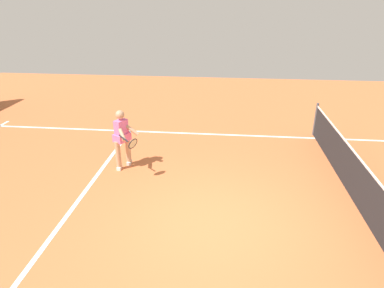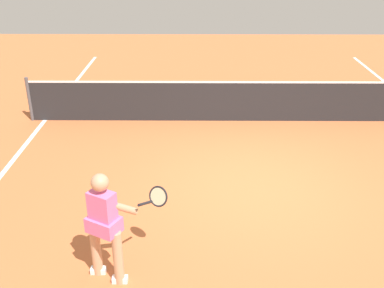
{
  "view_description": "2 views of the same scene",
  "coord_description": "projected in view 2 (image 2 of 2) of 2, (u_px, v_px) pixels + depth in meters",
  "views": [
    {
      "loc": [
        5.45,
        0.17,
        4.1
      ],
      "look_at": [
        -1.42,
        -0.54,
        1.07
      ],
      "focal_mm": 31.33,
      "sensor_mm": 36.0,
      "label": 1
    },
    {
      "loc": [
        -1.05,
        -7.06,
        4.14
      ],
      "look_at": [
        -1.11,
        -0.39,
        0.99
      ],
      "focal_mm": 42.35,
      "sensor_mm": 36.0,
      "label": 2
    }
  ],
  "objects": [
    {
      "name": "tennis_player",
      "position": [
        106.0,
        223.0,
        5.64
      ],
      "size": [
        1.06,
        0.81,
        1.55
      ],
      "color": "tan",
      "rests_on": "ground"
    },
    {
      "name": "ground_plane",
      "position": [
        253.0,
        185.0,
        8.15
      ],
      "size": [
        26.27,
        26.27,
        0.0
      ],
      "primitive_type": "plane",
      "color": "#C66638"
    },
    {
      "name": "court_net",
      "position": [
        240.0,
        101.0,
        10.7
      ],
      "size": [
        10.06,
        0.08,
        1.07
      ],
      "color": "#4C4C51",
      "rests_on": "ground"
    }
  ]
}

